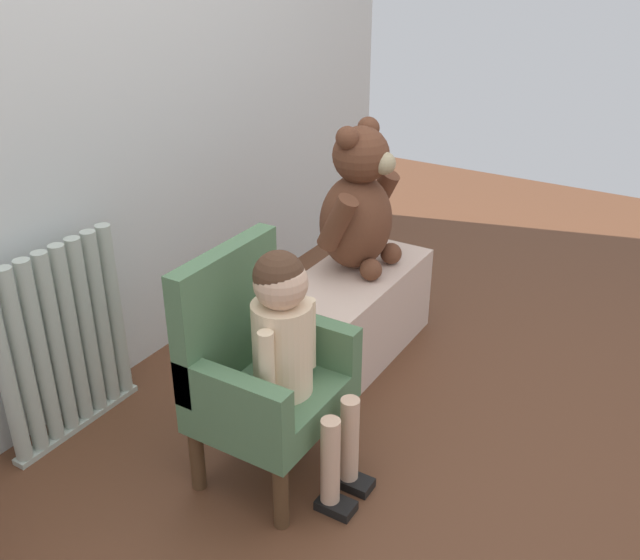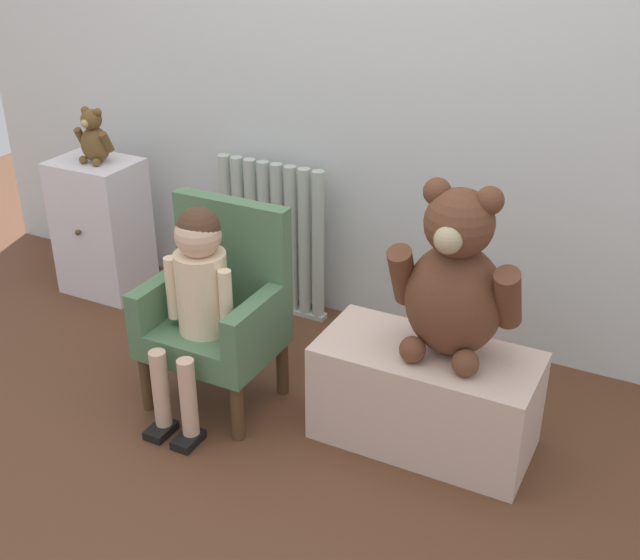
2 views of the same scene
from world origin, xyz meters
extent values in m
plane|color=#56311E|center=(0.00, 0.00, 0.00)|extent=(6.00, 6.00, 0.00)
cube|color=silver|center=(0.00, 1.18, 1.20)|extent=(3.80, 0.05, 2.40)
cylinder|color=#AFBAAC|center=(-0.57, 1.05, 0.33)|extent=(0.05, 0.05, 0.63)
cylinder|color=#AFBAAC|center=(-0.51, 1.05, 0.33)|extent=(0.05, 0.05, 0.63)
cylinder|color=#AFBAAC|center=(-0.44, 1.05, 0.33)|extent=(0.05, 0.05, 0.63)
cylinder|color=#AFBAAC|center=(-0.38, 1.05, 0.33)|extent=(0.05, 0.05, 0.63)
cylinder|color=#AFBAAC|center=(-0.32, 1.05, 0.33)|extent=(0.05, 0.05, 0.63)
cylinder|color=#AFBAAC|center=(-0.26, 1.05, 0.33)|extent=(0.05, 0.05, 0.63)
cylinder|color=#AFBAAC|center=(-0.20, 1.05, 0.33)|extent=(0.05, 0.05, 0.63)
cylinder|color=#AFBAAC|center=(-0.13, 1.05, 0.33)|extent=(0.05, 0.05, 0.63)
cube|color=#AFBAAC|center=(-0.35, 1.05, 0.01)|extent=(0.50, 0.05, 0.02)
cube|color=#4D714D|center=(-0.19, 0.37, 0.26)|extent=(0.43, 0.36, 0.10)
cube|color=#4D714D|center=(-0.19, 0.52, 0.51)|extent=(0.43, 0.06, 0.40)
cube|color=#4D714D|center=(-0.37, 0.37, 0.38)|extent=(0.06, 0.36, 0.14)
cube|color=#4D714D|center=(0.00, 0.37, 0.38)|extent=(0.06, 0.36, 0.14)
cylinder|color=#4C331E|center=(-0.37, 0.22, 0.10)|extent=(0.04, 0.04, 0.21)
cylinder|color=#4C331E|center=(0.00, 0.22, 0.10)|extent=(0.04, 0.04, 0.21)
cylinder|color=#4C331E|center=(-0.37, 0.52, 0.10)|extent=(0.04, 0.04, 0.21)
cylinder|color=#4C331E|center=(0.00, 0.52, 0.10)|extent=(0.04, 0.04, 0.21)
cylinder|color=beige|center=(-0.19, 0.33, 0.45)|extent=(0.17, 0.17, 0.28)
sphere|color=#D8AD8E|center=(-0.19, 0.33, 0.65)|extent=(0.15, 0.15, 0.15)
sphere|color=#472D1E|center=(-0.19, 0.33, 0.67)|extent=(0.14, 0.14, 0.14)
cylinder|color=#D8AD8E|center=(-0.24, 0.14, 0.17)|extent=(0.06, 0.06, 0.28)
cube|color=black|center=(-0.24, 0.12, 0.01)|extent=(0.07, 0.11, 0.03)
cylinder|color=#D8AD8E|center=(-0.13, 0.14, 0.17)|extent=(0.06, 0.06, 0.28)
cube|color=black|center=(-0.13, 0.12, 0.01)|extent=(0.07, 0.11, 0.03)
cylinder|color=beige|center=(-0.29, 0.31, 0.45)|extent=(0.04, 0.04, 0.22)
cylinder|color=beige|center=(-0.08, 0.31, 0.45)|extent=(0.04, 0.04, 0.22)
cube|color=beige|center=(0.54, 0.49, 0.17)|extent=(0.69, 0.33, 0.34)
ellipsoid|color=brown|center=(0.60, 0.53, 0.52)|extent=(0.30, 0.26, 0.36)
sphere|color=brown|center=(0.60, 0.51, 0.78)|extent=(0.21, 0.21, 0.21)
sphere|color=tan|center=(0.60, 0.42, 0.76)|extent=(0.08, 0.08, 0.08)
sphere|color=brown|center=(0.52, 0.53, 0.85)|extent=(0.08, 0.08, 0.08)
sphere|color=brown|center=(0.68, 0.53, 0.85)|extent=(0.08, 0.08, 0.08)
cylinder|color=brown|center=(0.44, 0.51, 0.57)|extent=(0.08, 0.16, 0.22)
cylinder|color=brown|center=(0.76, 0.51, 0.57)|extent=(0.08, 0.16, 0.22)
sphere|color=brown|center=(0.52, 0.41, 0.38)|extent=(0.08, 0.08, 0.08)
sphere|color=brown|center=(0.68, 0.41, 0.38)|extent=(0.08, 0.08, 0.08)
camera|label=1|loc=(-1.58, -0.64, 1.51)|focal=40.00mm
camera|label=2|loc=(1.21, -1.55, 1.67)|focal=45.00mm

